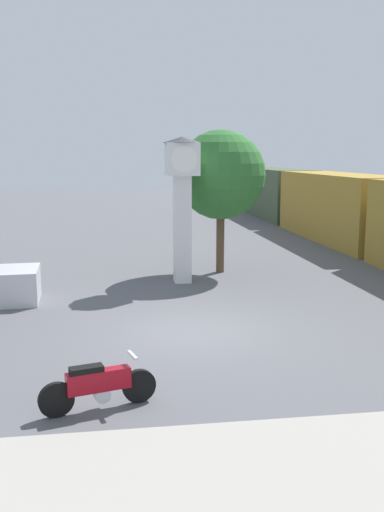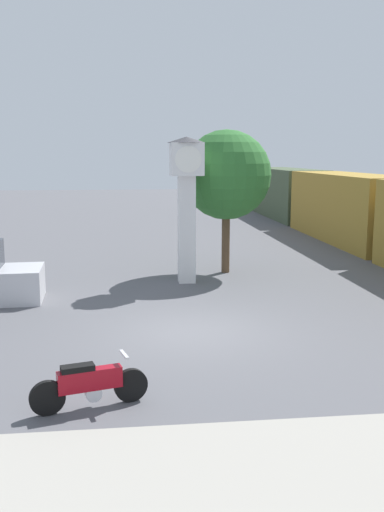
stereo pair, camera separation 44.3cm
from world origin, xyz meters
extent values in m
plane|color=#56565B|center=(0.00, 0.00, 0.00)|extent=(120.00, 120.00, 0.00)
cylinder|color=black|center=(-1.54, -3.93, 0.30)|extent=(0.61, 0.26, 0.61)
cylinder|color=black|center=(-2.95, -4.32, 0.30)|extent=(0.61, 0.26, 0.61)
cube|color=maroon|center=(-2.25, -4.12, 0.53)|extent=(1.13, 0.51, 0.36)
cube|color=black|center=(-2.44, -4.18, 0.76)|extent=(0.61, 0.38, 0.10)
cylinder|color=silver|center=(-2.20, -4.11, 0.27)|extent=(0.33, 0.27, 0.28)
cube|color=silver|center=(-1.65, -3.96, 0.89)|extent=(0.18, 0.45, 0.04)
cube|color=white|center=(0.48, 5.64, 1.83)|extent=(0.57, 0.57, 3.67)
cube|color=white|center=(0.48, 5.64, 4.21)|extent=(1.08, 1.08, 1.08)
cylinder|color=white|center=(0.48, 5.09, 4.21)|extent=(0.87, 0.02, 0.87)
cone|color=#333338|center=(0.48, 5.64, 4.85)|extent=(1.30, 1.30, 0.20)
cube|color=olive|center=(9.77, 14.40, 1.70)|extent=(2.80, 11.09, 3.40)
cube|color=#425138|center=(9.77, 26.10, 1.70)|extent=(2.80, 11.09, 3.40)
cylinder|color=brown|center=(2.11, 7.13, 1.16)|extent=(0.30, 0.30, 2.32)
sphere|color=#2D6B2D|center=(2.11, 7.13, 3.63)|extent=(3.27, 3.27, 3.27)
camera|label=1|loc=(-2.01, -13.52, 4.34)|focal=40.00mm
camera|label=2|loc=(-1.57, -13.58, 4.34)|focal=40.00mm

